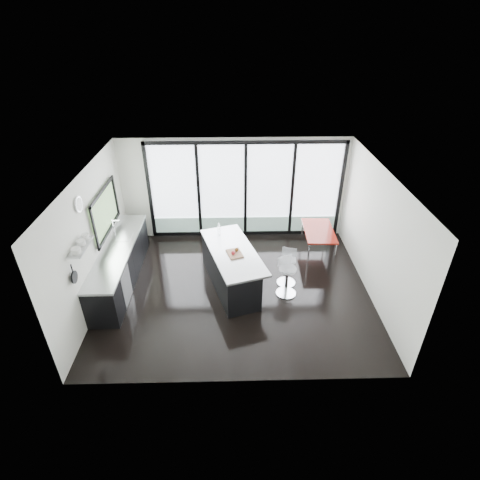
{
  "coord_description": "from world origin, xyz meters",
  "views": [
    {
      "loc": [
        -0.07,
        -6.75,
        5.44
      ],
      "look_at": [
        0.1,
        0.3,
        1.15
      ],
      "focal_mm": 28.0,
      "sensor_mm": 36.0,
      "label": 1
    }
  ],
  "objects_px": {
    "island": "(230,268)",
    "red_table": "(318,242)",
    "bar_stool_near": "(287,281)",
    "bar_stool_far": "(287,271)"
  },
  "relations": [
    {
      "from": "island",
      "to": "red_table",
      "type": "height_order",
      "value": "island"
    },
    {
      "from": "bar_stool_far",
      "to": "red_table",
      "type": "distance_m",
      "value": 1.6
    },
    {
      "from": "island",
      "to": "bar_stool_near",
      "type": "distance_m",
      "value": 1.32
    },
    {
      "from": "island",
      "to": "bar_stool_far",
      "type": "distance_m",
      "value": 1.32
    },
    {
      "from": "island",
      "to": "red_table",
      "type": "bearing_deg",
      "value": 29.18
    },
    {
      "from": "island",
      "to": "bar_stool_near",
      "type": "height_order",
      "value": "island"
    },
    {
      "from": "bar_stool_near",
      "to": "red_table",
      "type": "xyz_separation_m",
      "value": [
        1.02,
        1.66,
        -0.01
      ]
    },
    {
      "from": "island",
      "to": "bar_stool_far",
      "type": "xyz_separation_m",
      "value": [
        1.32,
        0.01,
        -0.13
      ]
    },
    {
      "from": "bar_stool_near",
      "to": "red_table",
      "type": "relative_size",
      "value": 0.55
    },
    {
      "from": "bar_stool_far",
      "to": "red_table",
      "type": "height_order",
      "value": "red_table"
    }
  ]
}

